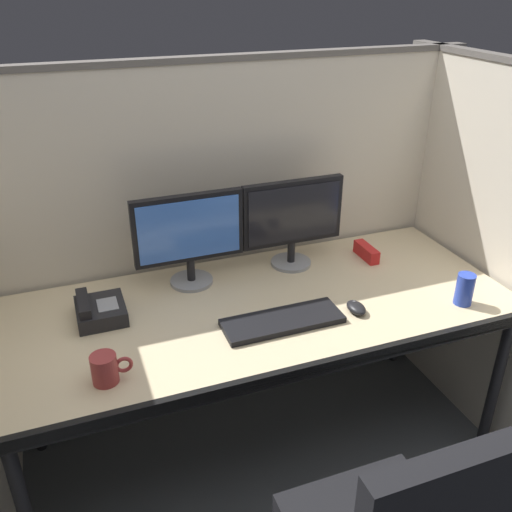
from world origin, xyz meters
name	(u,v)px	position (x,y,z in m)	size (l,w,h in m)	color
ground_plane	(287,503)	(0.00, 0.00, 0.00)	(8.00, 8.00, 0.00)	#4C5156
cubicle_partition_rear	(224,244)	(0.00, 0.74, 0.79)	(2.21, 0.06, 1.57)	beige
cubicle_partition_right	(495,261)	(0.99, 0.20, 0.79)	(0.06, 1.41, 1.57)	beige
desk	(262,317)	(0.00, 0.29, 0.69)	(1.90, 0.80, 0.74)	beige
monitor_left	(189,234)	(-0.20, 0.55, 0.96)	(0.43, 0.17, 0.37)	gray
monitor_right	(292,218)	(0.24, 0.55, 0.96)	(0.43, 0.17, 0.37)	gray
keyboard_main	(282,321)	(0.03, 0.16, 0.75)	(0.43, 0.15, 0.02)	black
computer_mouse	(356,308)	(0.31, 0.13, 0.76)	(0.06, 0.10, 0.04)	black
coffee_mug	(106,369)	(-0.59, 0.06, 0.79)	(0.13, 0.08, 0.09)	#993333
red_stapler	(366,252)	(0.56, 0.49, 0.77)	(0.04, 0.15, 0.06)	red
desk_phone	(99,310)	(-0.57, 0.42, 0.77)	(0.17, 0.19, 0.09)	black
soda_can	(465,289)	(0.71, 0.04, 0.80)	(0.07, 0.07, 0.12)	#263FB2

